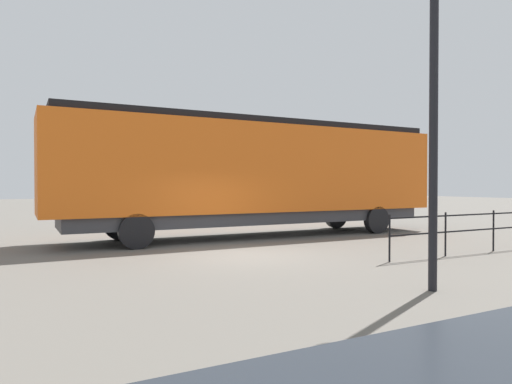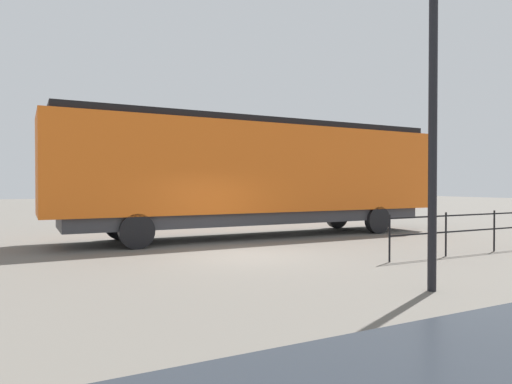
% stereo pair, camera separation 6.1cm
% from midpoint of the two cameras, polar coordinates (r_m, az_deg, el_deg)
% --- Properties ---
extents(ground_plane, '(120.00, 120.00, 0.00)m').
position_cam_midpoint_polar(ground_plane, '(12.79, -1.21, -8.02)').
color(ground_plane, '#666059').
extents(locomotive, '(2.98, 15.24, 4.44)m').
position_cam_midpoint_polar(locomotive, '(17.62, 1.74, 2.46)').
color(locomotive, orange).
rests_on(locomotive, ground_plane).
extents(lamp_post, '(0.56, 0.56, 6.12)m').
position_cam_midpoint_polar(lamp_post, '(9.37, 21.66, 16.24)').
color(lamp_post, black).
rests_on(lamp_post, ground_plane).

